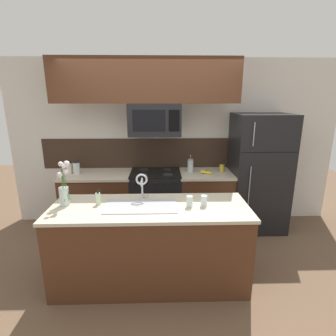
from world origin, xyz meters
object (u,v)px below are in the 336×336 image
drinking_glass (190,202)px  flower_vase (64,190)px  storage_jar_medium (76,168)px  banana_bunch (207,172)px  microwave (155,120)px  french_press (190,165)px  sink_faucet (142,183)px  spare_glass (204,201)px  refrigerator (258,173)px  storage_jar_tall (69,167)px  stove_range (156,200)px  coffee_tin (222,168)px  dish_soap_bottle (98,199)px

drinking_glass → flower_vase: 1.33m
storage_jar_medium → banana_bunch: (1.96, -0.06, -0.07)m
banana_bunch → microwave: bearing=177.1°
french_press → sink_faucet: (-0.67, -1.11, 0.10)m
spare_glass → banana_bunch: bearing=78.9°
refrigerator → storage_jar_tall: refrigerator is taller
stove_range → french_press: bearing=6.4°
refrigerator → sink_faucet: 2.03m
microwave → french_press: microwave is taller
storage_jar_tall → coffee_tin: (2.33, 0.01, -0.03)m
refrigerator → coffee_tin: (-0.55, 0.03, 0.07)m
storage_jar_tall → spare_glass: size_ratio=1.50×
refrigerator → spare_glass: size_ratio=15.19×
flower_vase → sink_faucet: bearing=9.6°
microwave → coffee_tin: microwave is taller
microwave → drinking_glass: 1.51m
stove_range → microwave: microwave is taller
spare_glass → stove_range: bearing=113.0°
microwave → drinking_glass: microwave is taller
sink_faucet → flower_vase: flower_vase is taller
stove_range → sink_faucet: bearing=-97.1°
french_press → flower_vase: size_ratio=0.54×
coffee_tin → dish_soap_bottle: size_ratio=0.67×
refrigerator → french_press: 1.05m
spare_glass → flower_vase: (-1.48, 0.07, 0.11)m
storage_jar_medium → flower_vase: (0.24, -1.19, 0.08)m
stove_range → banana_bunch: banana_bunch is taller
storage_jar_tall → microwave: bearing=-2.5°
french_press → refrigerator: bearing=-2.2°
drinking_glass → stove_range: bearing=106.6°
refrigerator → banana_bunch: bearing=-174.4°
stove_range → microwave: 1.25m
storage_jar_tall → storage_jar_medium: size_ratio=0.92×
storage_jar_tall → refrigerator: bearing=-0.3°
microwave → refrigerator: size_ratio=0.41×
refrigerator → storage_jar_medium: (-2.77, -0.02, 0.11)m
sink_faucet → refrigerator: bearing=32.1°
storage_jar_medium → drinking_glass: (1.57, -1.28, -0.04)m
banana_bunch → refrigerator: bearing=5.6°
french_press → flower_vase: (-1.48, -1.25, 0.07)m
drinking_glass → sink_faucet: bearing=156.3°
coffee_tin → drinking_glass: bearing=-116.0°
stove_range → drinking_glass: bearing=-73.4°
stove_range → banana_bunch: (0.77, -0.06, 0.47)m
storage_jar_medium → drinking_glass: 2.02m
french_press → stove_range: bearing=-173.6°
banana_bunch → dish_soap_bottle: size_ratio=1.16×
banana_bunch → coffee_tin: 0.28m
storage_jar_medium → drinking_glass: size_ratio=1.59×
storage_jar_medium → banana_bunch: bearing=-1.8°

